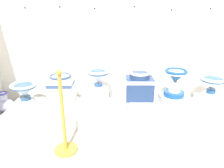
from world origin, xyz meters
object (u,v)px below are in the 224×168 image
Objects in this scene: plinth_block_squat_floral at (64,104)px; info_placard_sixth at (213,12)px; plinth_block_slender_white at (99,98)px; antique_toilet_tall_cobalt at (25,90)px; info_placard_third at (98,11)px; stanchion_post_near_left at (65,129)px; info_placard_second at (63,9)px; antique_toilet_rightmost at (213,84)px; info_placard_first at (29,11)px; info_placard_fifth at (174,13)px; plinth_block_tall_cobalt at (28,105)px; antique_toilet_slender_white at (99,77)px; antique_toilet_central_ornate at (176,80)px; plinth_block_rightmost at (210,102)px; antique_toilet_broad_patterned at (140,85)px; info_placard_fourth at (138,9)px; decorative_vase_corner at (6,104)px; plinth_block_broad_patterned at (139,104)px; plinth_block_central_ornate at (174,102)px; antique_toilet_squat_floral at (62,88)px.

info_placard_sixth is (2.26, 0.44, 1.33)m from plinth_block_squat_floral.
plinth_block_slender_white is (0.55, 0.04, 0.08)m from plinth_block_squat_floral.
antique_toilet_tall_cobalt is 1.61m from info_placard_third.
info_placard_second is at bearing 99.85° from stanchion_post_near_left.
antique_toilet_rightmost is 2.93× the size of info_placard_first.
stanchion_post_near_left is at bearing -48.00° from antique_toilet_tall_cobalt.
info_placard_second is at bearing -180.00° from info_placard_fifth.
antique_toilet_slender_white is at bearing 2.92° from plinth_block_tall_cobalt.
antique_toilet_central_ornate is at bearing -16.46° from info_placard_second.
antique_toilet_slender_white is at bearing 179.89° from plinth_block_rightmost.
plinth_block_slender_white is 1.72m from antique_toilet_rightmost.
antique_toilet_tall_cobalt is at bearing -140.18° from info_placard_second.
stanchion_post_near_left reaches higher than plinth_block_slender_white.
antique_toilet_broad_patterned is 1.25m from stanchion_post_near_left.
info_placard_fourth is at bearing 160.30° from antique_toilet_rightmost.
plinth_block_slender_white reaches higher than plinth_block_tall_cobalt.
info_placard_sixth reaches higher than antique_toilet_tall_cobalt.
plinth_block_slender_white is 2.21× the size of info_placard_sixth.
antique_toilet_slender_white is at bearing -0.65° from decorative_vase_corner.
antique_toilet_tall_cobalt is 1.16× the size of decorative_vase_corner.
plinth_block_broad_patterned is 1.15m from antique_toilet_rightmost.
info_placard_third is at bearing 14.71° from decorative_vase_corner.
antique_toilet_rightmost reaches higher than plinth_block_central_ornate.
plinth_block_central_ornate is at bearing -171.46° from plinth_block_rightmost.
info_placard_second is 1.13m from info_placard_fourth.
antique_toilet_squat_floral is at bearing 1.87° from antique_toilet_tall_cobalt.
plinth_block_squat_floral is 1.15m from plinth_block_broad_patterned.
plinth_block_squat_floral is at bearing 178.15° from plinth_block_central_ornate.
antique_toilet_central_ornate is 1.03m from info_placard_fifth.
plinth_block_tall_cobalt is 0.93× the size of plinth_block_central_ornate.
plinth_block_tall_cobalt is 2.63m from info_placard_fifth.
antique_toilet_slender_white is 0.96× the size of plinth_block_rightmost.
antique_toilet_slender_white is 2.35× the size of info_placard_sixth.
antique_toilet_squat_floral is at bearing -158.72° from info_placard_fourth.
antique_toilet_slender_white is 0.82× the size of antique_toilet_broad_patterned.
antique_toilet_rightmost is 2.66× the size of info_placard_fifth.
decorative_vase_corner is at bearing -173.16° from info_placard_sixth.
info_placard_third reaches higher than antique_toilet_rightmost.
antique_toilet_slender_white is 1.46m from info_placard_first.
info_placard_first is at bearing 167.30° from plinth_block_central_ornate.
info_placard_third is 0.94× the size of info_placard_fourth.
plinth_block_central_ornate is at bearing -2.39° from decorative_vase_corner.
info_placard_fourth is (1.12, 0.44, 1.09)m from antique_toilet_squat_floral.
plinth_block_central_ornate is at bearing -1.85° from antique_toilet_squat_floral.
info_placard_fifth is (2.20, 0.00, -0.03)m from info_placard_first.
antique_toilet_squat_floral is 3.12× the size of info_placard_first.
plinth_block_squat_floral is 1.51m from info_placard_first.
info_placard_third reaches higher than plinth_block_rightmost.
antique_toilet_rightmost is at bearing 0.88° from antique_toilet_squat_floral.
plinth_block_central_ornate is at bearing -0.93° from antique_toilet_tall_cobalt.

